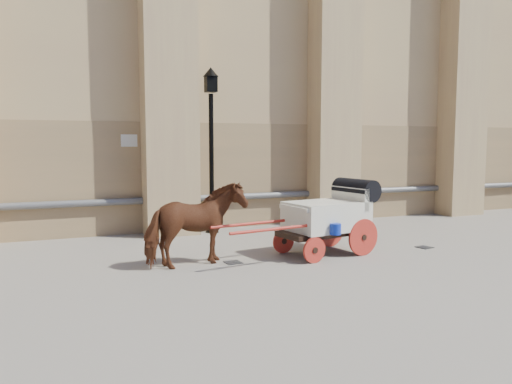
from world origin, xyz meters
name	(u,v)px	position (x,y,z in m)	size (l,w,h in m)	color
ground	(257,259)	(0.00, 0.00, 0.00)	(90.00, 90.00, 0.00)	slate
horse	(195,225)	(-1.34, -0.09, 0.83)	(0.90, 1.97, 1.66)	brown
carriage	(331,214)	(1.74, -0.07, 0.88)	(3.83, 1.56, 1.63)	black
street_lamp	(211,145)	(0.09, 3.42, 2.37)	(0.42, 0.42, 4.44)	black
drain_grate_near	(233,262)	(-0.56, -0.10, 0.01)	(0.32, 0.32, 0.01)	black
drain_grate_far	(424,247)	(4.08, -0.39, 0.01)	(0.32, 0.32, 0.01)	black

